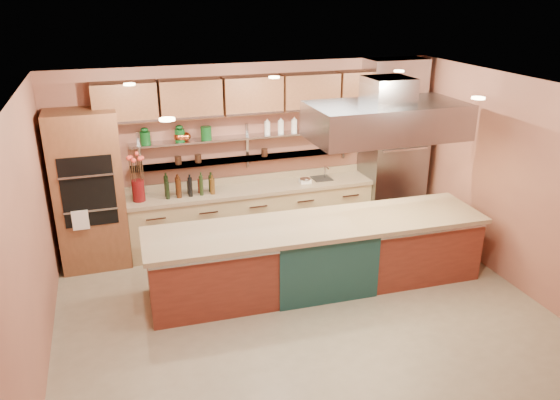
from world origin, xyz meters
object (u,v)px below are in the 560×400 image
object	(u,v)px
kitchen_scale	(305,180)
copper_kettle	(185,136)
refrigerator	(392,167)
flower_vase	(138,190)
green_canister	(206,133)
island	(317,255)

from	to	relation	value
kitchen_scale	copper_kettle	size ratio (longest dim) A/B	1.04
refrigerator	flower_vase	distance (m)	4.13
refrigerator	green_canister	bearing A→B (deg)	175.70
flower_vase	green_canister	size ratio (longest dim) A/B	1.67
copper_kettle	flower_vase	bearing A→B (deg)	-163.80
island	green_canister	distance (m)	2.50
flower_vase	green_canister	distance (m)	1.31
island	green_canister	xyz separation A→B (m)	(-1.12, 1.79, 1.34)
green_canister	refrigerator	bearing A→B (deg)	-4.30
copper_kettle	green_canister	xyz separation A→B (m)	(0.31, 0.00, 0.03)
island	copper_kettle	size ratio (longest dim) A/B	26.99
island	flower_vase	world-z (taller)	flower_vase
island	kitchen_scale	size ratio (longest dim) A/B	25.89
refrigerator	green_canister	distance (m)	3.16
refrigerator	island	xyz separation A→B (m)	(-1.94, -1.56, -0.58)
green_canister	flower_vase	bearing A→B (deg)	-168.40
green_canister	copper_kettle	bearing A→B (deg)	180.00
island	green_canister	bearing A→B (deg)	123.70
island	kitchen_scale	xyz separation A→B (m)	(0.40, 1.57, 0.51)
flower_vase	refrigerator	bearing A→B (deg)	-0.14
flower_vase	island	bearing A→B (deg)	-35.70
island	kitchen_scale	bearing A→B (deg)	77.56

